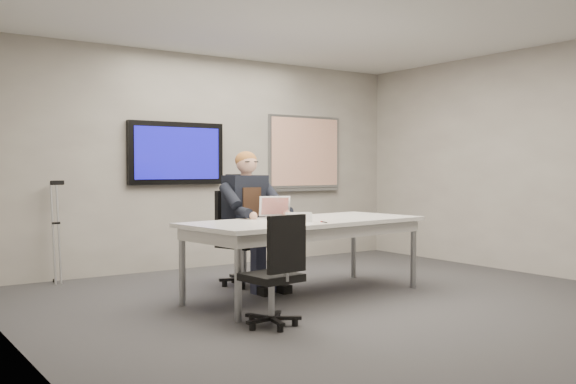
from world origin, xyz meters
TOP-DOWN VIEW (x-y plane):
  - floor at (0.00, 0.00)m, footprint 6.00×6.00m
  - ceiling at (0.00, 0.00)m, footprint 6.00×6.00m
  - wall_back at (0.00, 3.00)m, footprint 6.00×0.02m
  - wall_left at (-3.00, 0.00)m, footprint 0.02×6.00m
  - wall_right at (3.00, 0.00)m, footprint 0.02×6.00m
  - conference_table at (-0.15, 0.63)m, footprint 2.65×1.34m
  - tv_display at (-0.50, 2.95)m, footprint 1.30×0.09m
  - whiteboard at (1.55, 2.97)m, footprint 1.25×0.08m
  - office_chair_far at (-0.38, 1.54)m, footprint 0.64×0.64m
  - office_chair_near at (-1.12, -0.27)m, footprint 0.49×0.49m
  - seated_person at (-0.36, 1.28)m, footprint 0.48×0.83m
  - crutch at (-2.04, 2.84)m, footprint 0.29×0.43m
  - laptop at (-0.28, 0.92)m, footprint 0.39×0.42m
  - name_tent at (-0.38, 0.43)m, footprint 0.25×0.15m
  - pen at (-0.22, 0.23)m, footprint 0.04×0.14m

SIDE VIEW (x-z plane):
  - floor at x=0.00m, z-range -0.01..0.01m
  - office_chair_near at x=-1.12m, z-range -0.17..0.76m
  - office_chair_far at x=-0.38m, z-range -0.20..0.86m
  - crutch at x=-2.04m, z-range -0.01..1.21m
  - seated_person at x=-0.36m, z-range -0.14..1.35m
  - conference_table at x=-0.15m, z-range 0.30..1.09m
  - pen at x=-0.22m, z-range 0.79..0.80m
  - name_tent at x=-0.38m, z-range 0.78..0.88m
  - laptop at x=-0.28m, z-range 0.73..0.96m
  - wall_back at x=0.00m, z-range 0.00..2.80m
  - wall_left at x=-3.00m, z-range 0.00..2.80m
  - wall_right at x=3.00m, z-range 0.00..2.80m
  - tv_display at x=-0.50m, z-range 1.10..1.90m
  - whiteboard at x=1.55m, z-range 0.98..2.08m
  - ceiling at x=0.00m, z-range 2.79..2.81m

